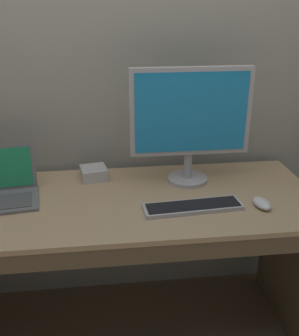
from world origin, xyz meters
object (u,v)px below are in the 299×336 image
at_px(wired_keyboard, 193,207).
at_px(computer_mouse, 262,203).
at_px(external_drive_box, 94,173).
at_px(external_monitor, 190,119).

bearing_deg(wired_keyboard, computer_mouse, -4.08).
height_order(wired_keyboard, external_drive_box, external_drive_box).
distance_m(external_monitor, computer_mouse, 0.48).
height_order(computer_mouse, external_drive_box, external_drive_box).
relative_size(wired_keyboard, computer_mouse, 3.91).
distance_m(external_monitor, wired_keyboard, 0.40).
relative_size(external_monitor, computer_mouse, 5.04).
xyz_separation_m(wired_keyboard, external_drive_box, (-0.41, 0.36, 0.02)).
height_order(external_monitor, wired_keyboard, external_monitor).
bearing_deg(external_drive_box, external_monitor, -12.79).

